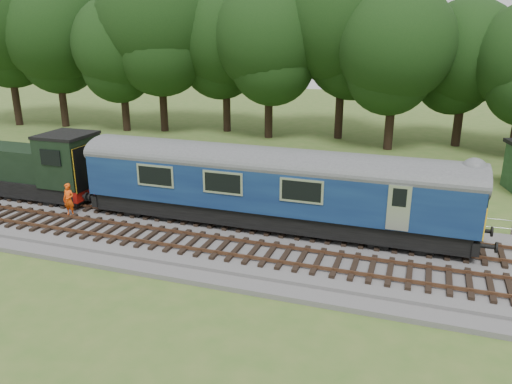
% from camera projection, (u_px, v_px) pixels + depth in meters
% --- Properties ---
extents(ground, '(120.00, 120.00, 0.00)m').
position_uv_depth(ground, '(236.00, 241.00, 22.87)').
color(ground, '#416425').
rests_on(ground, ground).
extents(ballast, '(70.00, 7.00, 0.35)m').
position_uv_depth(ballast, '(236.00, 238.00, 22.81)').
color(ballast, '#4C4C4F').
rests_on(ballast, ground).
extents(track_north, '(67.20, 2.40, 0.21)m').
position_uv_depth(track_north, '(246.00, 222.00, 23.99)').
color(track_north, black).
rests_on(track_north, ballast).
extents(track_south, '(67.20, 2.40, 0.21)m').
position_uv_depth(track_south, '(222.00, 247.00, 21.30)').
color(track_south, black).
rests_on(track_south, ballast).
extents(fence, '(64.00, 0.12, 1.00)m').
position_uv_depth(fence, '(266.00, 209.00, 26.91)').
color(fence, '#6B6054').
rests_on(fence, ground).
extents(tree_line, '(70.00, 8.00, 18.00)m').
position_uv_depth(tree_line, '(328.00, 142.00, 42.63)').
color(tree_line, black).
rests_on(tree_line, ground).
extents(dmu_railcar, '(18.05, 2.86, 3.88)m').
position_uv_depth(dmu_railcar, '(271.00, 181.00, 22.93)').
color(dmu_railcar, black).
rests_on(dmu_railcar, ground).
extents(shunter_loco, '(8.91, 2.60, 3.38)m').
position_uv_depth(shunter_loco, '(29.00, 168.00, 27.41)').
color(shunter_loco, black).
rests_on(shunter_loco, ground).
extents(worker, '(0.63, 0.42, 1.69)m').
position_uv_depth(worker, '(69.00, 200.00, 24.74)').
color(worker, '#F94E0D').
rests_on(worker, ballast).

